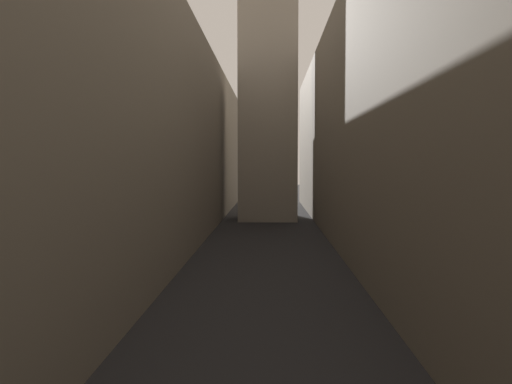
{
  "coord_description": "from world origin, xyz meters",
  "views": [
    {
      "loc": [
        0.32,
        7.29,
        6.9
      ],
      "look_at": [
        0.0,
        19.23,
        6.26
      ],
      "focal_mm": 38.13,
      "sensor_mm": 36.0,
      "label": 1
    }
  ],
  "objects": [
    {
      "name": "building_block_right",
      "position": [
        11.48,
        50.0,
        9.92
      ],
      "size": [
        11.95,
        108.0,
        19.83
      ],
      "primitive_type": "cube",
      "color": "#756B5B",
      "rests_on": "ground"
    },
    {
      "name": "building_block_left",
      "position": [
        -12.54,
        50.0,
        9.08
      ],
      "size": [
        14.08,
        108.0,
        18.17
      ],
      "primitive_type": "cube",
      "color": "gray",
      "rests_on": "ground"
    },
    {
      "name": "ground_plane",
      "position": [
        0.0,
        48.0,
        0.0
      ],
      "size": [
        264.0,
        264.0,
        0.0
      ],
      "primitive_type": "plane",
      "color": "#232326"
    }
  ]
}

